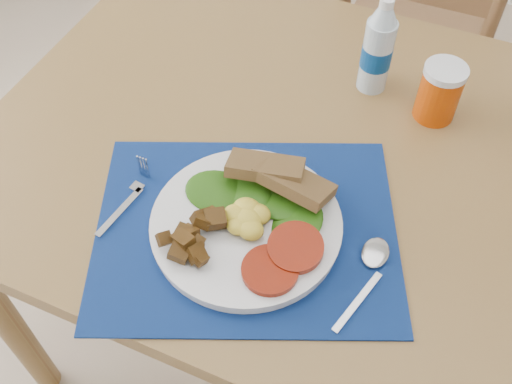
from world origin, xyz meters
TOP-DOWN VIEW (x-y plane):
  - table at (0.00, 0.20)m, footprint 1.40×0.90m
  - chair_far at (-0.05, 0.92)m, footprint 0.43×0.41m
  - placemat at (-0.14, -0.01)m, footprint 0.59×0.54m
  - breakfast_plate at (-0.14, -0.02)m, footprint 0.30×0.30m
  - fork at (-0.34, -0.03)m, footprint 0.03×0.16m
  - spoon at (0.07, -0.00)m, footprint 0.04×0.18m
  - water_bottle at (-0.05, 0.40)m, footprint 0.06×0.06m
  - juice_glass at (0.08, 0.37)m, footprint 0.08×0.08m

SIDE VIEW (x-z plane):
  - chair_far at x=-0.05m, z-range 0.01..1.14m
  - table at x=0.00m, z-range 0.29..1.04m
  - placemat at x=-0.14m, z-range 0.75..0.75m
  - fork at x=-0.34m, z-range 0.75..0.76m
  - spoon at x=0.07m, z-range 0.75..0.76m
  - breakfast_plate at x=-0.14m, z-range 0.74..0.81m
  - juice_glass at x=0.08m, z-range 0.75..0.86m
  - water_bottle at x=-0.05m, z-range 0.74..0.94m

